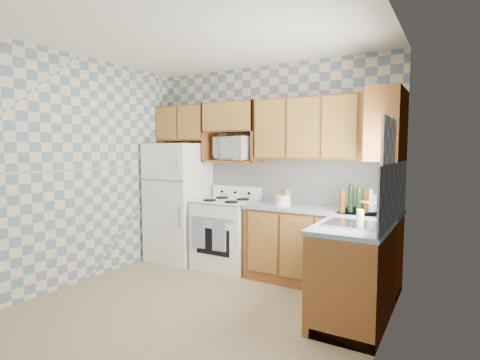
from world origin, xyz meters
name	(u,v)px	position (x,y,z in m)	size (l,w,h in m)	color
floor	(198,309)	(0.00, 0.00, 0.00)	(3.40, 3.40, 0.00)	#7A694F
back_wall	(269,168)	(0.00, 1.60, 1.35)	(3.40, 0.02, 2.70)	slate
right_wall	(380,183)	(1.70, 0.00, 1.35)	(0.02, 3.20, 2.70)	slate
backsplash_back	(296,180)	(0.40, 1.59, 1.20)	(2.60, 0.01, 0.56)	silver
backsplash_right	(394,192)	(1.69, 0.80, 1.20)	(0.01, 1.60, 0.56)	silver
refrigerator	(178,202)	(-1.27, 1.25, 0.84)	(0.75, 0.70, 1.68)	white
stove_body	(226,235)	(-0.47, 1.28, 0.45)	(0.76, 0.65, 0.90)	white
cooktop	(226,201)	(-0.47, 1.28, 0.91)	(0.76, 0.65, 0.03)	silver
backguard	(237,192)	(-0.47, 1.55, 1.00)	(0.76, 0.08, 0.17)	white
dish_towel_left	(198,232)	(-0.68, 0.93, 0.53)	(0.19, 0.03, 0.41)	navy
dish_towel_right	(219,235)	(-0.36, 0.93, 0.53)	(0.19, 0.03, 0.41)	navy
base_cabinets_back	(320,248)	(0.82, 1.30, 0.44)	(1.75, 0.60, 0.88)	#693011
base_cabinets_right	(360,267)	(1.40, 0.80, 0.44)	(0.60, 1.60, 0.88)	#693011
countertop_back	(321,209)	(0.82, 1.30, 0.90)	(1.77, 0.63, 0.04)	slate
countertop_right	(361,221)	(1.40, 0.80, 0.90)	(0.63, 1.60, 0.04)	slate
upper_cabinets_back	(326,128)	(0.82, 1.44, 1.85)	(1.75, 0.33, 0.74)	#693011
upper_cabinets_fridge	(185,124)	(-1.29, 1.44, 1.97)	(0.82, 0.33, 0.50)	#693011
upper_cabinets_right	(387,125)	(1.53, 1.25, 1.85)	(0.33, 0.70, 0.74)	#693011
microwave_shelf	(232,161)	(-0.47, 1.44, 1.44)	(0.80, 0.33, 0.03)	#693011
microwave	(237,148)	(-0.42, 1.45, 1.61)	(0.58, 0.39, 0.32)	white
sink	(353,225)	(1.40, 0.45, 0.93)	(0.48, 0.40, 0.03)	#B7B7BC
window	(388,167)	(1.69, 0.45, 1.45)	(0.02, 0.66, 0.86)	silver
bottle_0	(351,199)	(1.20, 1.16, 1.07)	(0.06, 0.06, 0.29)	black
bottle_1	(359,201)	(1.30, 1.10, 1.06)	(0.06, 0.06, 0.27)	black
bottle_2	(366,201)	(1.35, 1.20, 1.05)	(0.06, 0.06, 0.25)	#522A09
bottle_3	(342,202)	(1.13, 1.08, 1.04)	(0.06, 0.06, 0.23)	#522A09
knife_block	(285,197)	(0.40, 1.25, 1.02)	(0.09, 0.09, 0.20)	brown
electric_kettle	(370,202)	(1.37, 1.33, 1.02)	(0.15, 0.15, 0.19)	white
food_containers	(283,201)	(0.39, 1.19, 0.98)	(0.19, 0.19, 0.13)	beige
soap_bottle	(360,219)	(1.49, 0.31, 1.01)	(0.06, 0.06, 0.17)	beige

